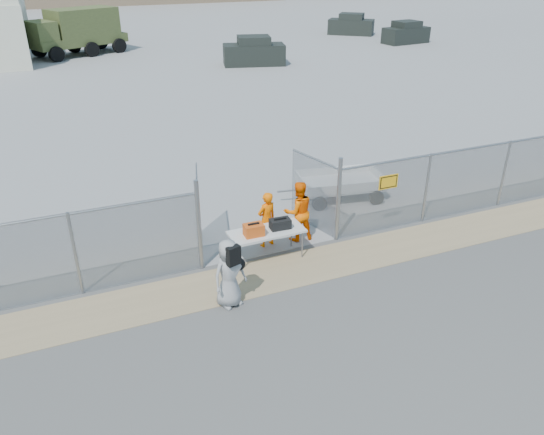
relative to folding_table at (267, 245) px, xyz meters
name	(u,v)px	position (x,y,z in m)	size (l,w,h in m)	color
ground	(303,292)	(0.24, -1.78, -0.43)	(160.00, 160.00, 0.00)	#414141
tarmac_inside	(101,42)	(0.24, 40.22, -0.42)	(160.00, 80.00, 0.01)	gray
dirt_strip	(287,271)	(0.24, -0.78, -0.42)	(44.00, 1.60, 0.01)	#9A835D
chain_link_fence	(272,218)	(0.24, 0.22, 0.67)	(40.00, 0.20, 2.20)	gray
folding_table	(267,245)	(0.00, 0.00, 0.00)	(2.01, 0.84, 0.86)	silver
orange_bag	(254,230)	(-0.40, -0.10, 0.58)	(0.50, 0.34, 0.31)	#DF5416
black_duffel	(280,224)	(0.39, 0.00, 0.56)	(0.55, 0.32, 0.26)	black
security_worker_left	(267,220)	(0.27, 0.67, 0.39)	(0.60, 0.39, 1.63)	#FF6400
security_worker_right	(298,211)	(1.23, 0.67, 0.46)	(0.87, 0.67, 1.78)	#FF6400
visitor	(229,273)	(-1.56, -1.57, 0.43)	(0.84, 0.54, 1.71)	gray
utility_trailer	(340,186)	(3.76, 2.72, 0.01)	(3.58, 1.84, 0.87)	silver
military_truck	(78,32)	(-1.99, 34.16, 1.29)	(7.20, 2.66, 3.43)	#4B562A
parked_vehicle_near	(254,51)	(9.20, 25.15, 0.55)	(4.31, 1.95, 1.95)	black
parked_vehicle_mid	(351,24)	(23.23, 35.62, 0.53)	(4.24, 1.92, 1.92)	black
parked_vehicle_far	(406,32)	(25.03, 29.17, 0.49)	(4.06, 1.84, 1.84)	black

